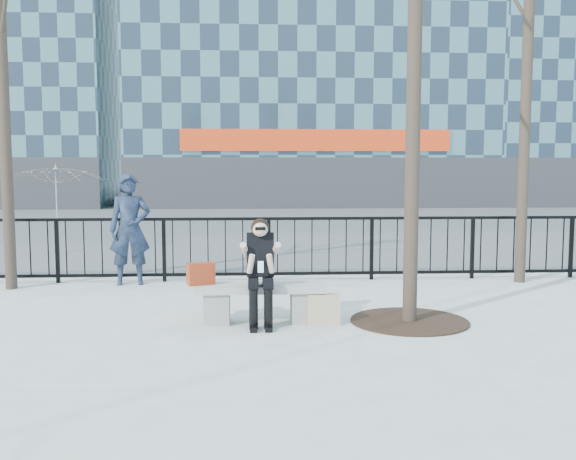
{
  "coord_description": "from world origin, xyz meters",
  "views": [
    {
      "loc": [
        -0.13,
        -8.02,
        1.98
      ],
      "look_at": [
        0.4,
        0.8,
        1.1
      ],
      "focal_mm": 40.0,
      "sensor_mm": 36.0,
      "label": 1
    }
  ],
  "objects": [
    {
      "name": "street_surface",
      "position": [
        0.0,
        15.0,
        0.0
      ],
      "size": [
        60.0,
        23.0,
        0.01
      ],
      "primitive_type": "cube",
      "color": "#474747",
      "rests_on": "ground"
    },
    {
      "name": "seated_woman",
      "position": [
        0.0,
        -0.16,
        0.67
      ],
      "size": [
        0.5,
        0.64,
        1.34
      ],
      "color": "black",
      "rests_on": "ground"
    },
    {
      "name": "railing",
      "position": [
        0.0,
        3.0,
        0.55
      ],
      "size": [
        14.0,
        0.06,
        1.1
      ],
      "color": "black",
      "rests_on": "ground"
    },
    {
      "name": "vendor_umbrella",
      "position": [
        -4.53,
        6.87,
        1.03
      ],
      "size": [
        2.66,
        2.69,
        2.06
      ],
      "primitive_type": "imported",
      "rotation": [
        0.0,
        0.0,
        0.2
      ],
      "color": "yellow",
      "rests_on": "ground"
    },
    {
      "name": "shopping_bag",
      "position": [
        0.79,
        -0.15,
        0.19
      ],
      "size": [
        0.42,
        0.18,
        0.39
      ],
      "primitive_type": "cube",
      "rotation": [
        0.0,
        0.0,
        -0.07
      ],
      "color": "beige",
      "rests_on": "ground"
    },
    {
      "name": "handbag",
      "position": [
        -0.75,
        0.02,
        0.63
      ],
      "size": [
        0.37,
        0.27,
        0.28
      ],
      "primitive_type": "cube",
      "rotation": [
        0.0,
        0.0,
        0.37
      ],
      "color": "maroon",
      "rests_on": "bench_main"
    },
    {
      "name": "ground",
      "position": [
        0.0,
        0.0,
        0.0
      ],
      "size": [
        120.0,
        120.0,
        0.0
      ],
      "primitive_type": "plane",
      "color": "#A2A29D",
      "rests_on": "ground"
    },
    {
      "name": "bench_main",
      "position": [
        0.0,
        0.0,
        0.3
      ],
      "size": [
        1.65,
        0.46,
        0.49
      ],
      "color": "gray",
      "rests_on": "ground"
    },
    {
      "name": "tree_grate",
      "position": [
        1.9,
        -0.1,
        0.01
      ],
      "size": [
        1.5,
        1.5,
        0.02
      ],
      "primitive_type": "cylinder",
      "color": "black",
      "rests_on": "ground"
    },
    {
      "name": "standing_man",
      "position": [
        -2.13,
        2.78,
        0.93
      ],
      "size": [
        0.75,
        0.56,
        1.86
      ],
      "primitive_type": "imported",
      "rotation": [
        0.0,
        0.0,
        0.18
      ],
      "color": "black",
      "rests_on": "ground"
    }
  ]
}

